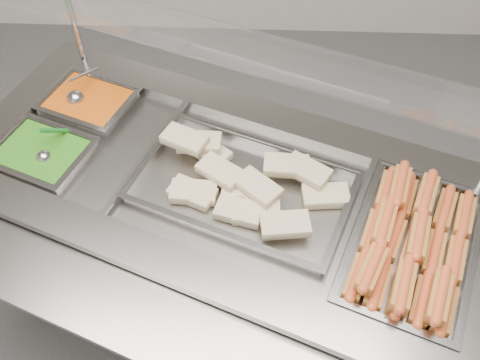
{
  "coord_description": "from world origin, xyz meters",
  "views": [
    {
      "loc": [
        0.18,
        -0.57,
        2.13
      ],
      "look_at": [
        0.13,
        0.47,
        0.87
      ],
      "focal_mm": 40.0,
      "sensor_mm": 36.0,
      "label": 1
    }
  ],
  "objects_px": {
    "sneeze_guard": "(254,53)",
    "ladle": "(76,97)",
    "pan_wraps": "(243,190)",
    "pan_hotdogs": "(410,251)",
    "steam_counter": "(229,251)",
    "serving_spoon": "(46,153)"
  },
  "relations": [
    {
      "from": "steam_counter",
      "to": "sneeze_guard",
      "type": "bearing_deg",
      "value": 68.5
    },
    {
      "from": "pan_hotdogs",
      "to": "ladle",
      "type": "bearing_deg",
      "value": 152.8
    },
    {
      "from": "steam_counter",
      "to": "ladle",
      "type": "height_order",
      "value": "ladle"
    },
    {
      "from": "ladle",
      "to": "pan_hotdogs",
      "type": "bearing_deg",
      "value": -27.2
    },
    {
      "from": "steam_counter",
      "to": "sneeze_guard",
      "type": "xyz_separation_m",
      "value": [
        0.08,
        0.19,
        0.77
      ]
    },
    {
      "from": "steam_counter",
      "to": "serving_spoon",
      "type": "relative_size",
      "value": 12.45
    },
    {
      "from": "pan_hotdogs",
      "to": "ladle",
      "type": "relative_size",
      "value": 3.32
    },
    {
      "from": "pan_wraps",
      "to": "serving_spoon",
      "type": "relative_size",
      "value": 4.72
    },
    {
      "from": "ladle",
      "to": "serving_spoon",
      "type": "distance_m",
      "value": 0.27
    },
    {
      "from": "sneeze_guard",
      "to": "serving_spoon",
      "type": "height_order",
      "value": "sneeze_guard"
    },
    {
      "from": "pan_wraps",
      "to": "ladle",
      "type": "relative_size",
      "value": 4.06
    },
    {
      "from": "sneeze_guard",
      "to": "pan_wraps",
      "type": "height_order",
      "value": "sneeze_guard"
    },
    {
      "from": "steam_counter",
      "to": "serving_spoon",
      "type": "height_order",
      "value": "serving_spoon"
    },
    {
      "from": "steam_counter",
      "to": "pan_hotdogs",
      "type": "xyz_separation_m",
      "value": [
        0.55,
        -0.22,
        0.38
      ]
    },
    {
      "from": "sneeze_guard",
      "to": "ladle",
      "type": "xyz_separation_m",
      "value": [
        -0.63,
        0.16,
        -0.34
      ]
    },
    {
      "from": "pan_wraps",
      "to": "serving_spoon",
      "type": "bearing_deg",
      "value": 171.01
    },
    {
      "from": "serving_spoon",
      "to": "pan_wraps",
      "type": "bearing_deg",
      "value": -8.99
    },
    {
      "from": "pan_hotdogs",
      "to": "serving_spoon",
      "type": "relative_size",
      "value": 3.86
    },
    {
      "from": "pan_hotdogs",
      "to": "serving_spoon",
      "type": "bearing_deg",
      "value": 165.39
    },
    {
      "from": "pan_wraps",
      "to": "steam_counter",
      "type": "bearing_deg",
      "value": 158.5
    },
    {
      "from": "pan_wraps",
      "to": "pan_hotdogs",
      "type": "bearing_deg",
      "value": -21.5
    },
    {
      "from": "sneeze_guard",
      "to": "pan_hotdogs",
      "type": "xyz_separation_m",
      "value": [
        0.47,
        -0.41,
        -0.38
      ]
    }
  ]
}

